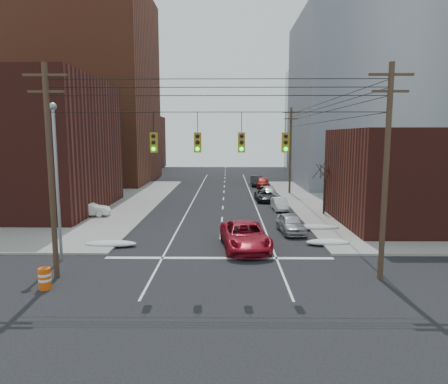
{
  "coord_description": "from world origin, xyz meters",
  "views": [
    {
      "loc": [
        0.51,
        -17.14,
        7.41
      ],
      "look_at": [
        0.22,
        14.36,
        3.0
      ],
      "focal_mm": 32.0,
      "sensor_mm": 36.0,
      "label": 1
    }
  ],
  "objects_px": {
    "construction_barrel": "(45,278)",
    "parked_car_e": "(263,182)",
    "parked_car_b": "(280,204)",
    "parked_car_d": "(270,193)",
    "parked_car_a": "(291,223)",
    "lot_car_b": "(87,196)",
    "lot_car_c": "(26,209)",
    "lot_car_d": "(66,198)",
    "red_pickup": "(245,236)",
    "lot_car_a": "(88,209)",
    "parked_car_c": "(265,196)",
    "parked_car_f": "(256,181)"
  },
  "relations": [
    {
      "from": "parked_car_b",
      "to": "lot_car_d",
      "type": "xyz_separation_m",
      "value": [
        -22.47,
        1.98,
        0.24
      ]
    },
    {
      "from": "parked_car_a",
      "to": "parked_car_d",
      "type": "height_order",
      "value": "parked_car_a"
    },
    {
      "from": "lot_car_b",
      "to": "construction_barrel",
      "type": "bearing_deg",
      "value": -175.35
    },
    {
      "from": "parked_car_e",
      "to": "parked_car_f",
      "type": "bearing_deg",
      "value": 112.45
    },
    {
      "from": "parked_car_e",
      "to": "construction_barrel",
      "type": "xyz_separation_m",
      "value": [
        -14.02,
        -38.98,
        -0.23
      ]
    },
    {
      "from": "parked_car_c",
      "to": "construction_barrel",
      "type": "distance_m",
      "value": 29.86
    },
    {
      "from": "parked_car_c",
      "to": "construction_barrel",
      "type": "relative_size",
      "value": 4.34
    },
    {
      "from": "parked_car_c",
      "to": "parked_car_f",
      "type": "relative_size",
      "value": 0.99
    },
    {
      "from": "lot_car_c",
      "to": "construction_barrel",
      "type": "bearing_deg",
      "value": -167.66
    },
    {
      "from": "parked_car_c",
      "to": "lot_car_a",
      "type": "height_order",
      "value": "lot_car_a"
    },
    {
      "from": "parked_car_a",
      "to": "parked_car_c",
      "type": "xyz_separation_m",
      "value": [
        -0.6,
        15.16,
        -0.1
      ]
    },
    {
      "from": "lot_car_c",
      "to": "construction_barrel",
      "type": "height_order",
      "value": "lot_car_c"
    },
    {
      "from": "lot_car_c",
      "to": "construction_barrel",
      "type": "distance_m",
      "value": 19.94
    },
    {
      "from": "parked_car_b",
      "to": "parked_car_d",
      "type": "bearing_deg",
      "value": 88.65
    },
    {
      "from": "parked_car_e",
      "to": "parked_car_a",
      "type": "bearing_deg",
      "value": -88.07
    },
    {
      "from": "red_pickup",
      "to": "parked_car_c",
      "type": "distance_m",
      "value": 19.81
    },
    {
      "from": "lot_car_c",
      "to": "construction_barrel",
      "type": "xyz_separation_m",
      "value": [
        9.72,
        -17.41,
        -0.24
      ]
    },
    {
      "from": "parked_car_a",
      "to": "lot_car_c",
      "type": "bearing_deg",
      "value": 161.3
    },
    {
      "from": "construction_barrel",
      "to": "parked_car_e",
      "type": "bearing_deg",
      "value": 70.22
    },
    {
      "from": "parked_car_c",
      "to": "lot_car_c",
      "type": "xyz_separation_m",
      "value": [
        -22.93,
        -9.37,
        0.15
      ]
    },
    {
      "from": "parked_car_b",
      "to": "parked_car_a",
      "type": "bearing_deg",
      "value": -95.6
    },
    {
      "from": "parked_car_f",
      "to": "parked_car_b",
      "type": "bearing_deg",
      "value": -87.63
    },
    {
      "from": "parked_car_e",
      "to": "construction_barrel",
      "type": "bearing_deg",
      "value": -107.41
    },
    {
      "from": "parked_car_a",
      "to": "lot_car_b",
      "type": "bearing_deg",
      "value": 142.14
    },
    {
      "from": "parked_car_a",
      "to": "parked_car_b",
      "type": "relative_size",
      "value": 1.14
    },
    {
      "from": "parked_car_a",
      "to": "parked_car_b",
      "type": "height_order",
      "value": "parked_car_a"
    },
    {
      "from": "lot_car_a",
      "to": "construction_barrel",
      "type": "xyz_separation_m",
      "value": [
        3.89,
        -17.19,
        -0.26
      ]
    },
    {
      "from": "parked_car_a",
      "to": "lot_car_d",
      "type": "bearing_deg",
      "value": 147.44
    },
    {
      "from": "red_pickup",
      "to": "lot_car_b",
      "type": "height_order",
      "value": "red_pickup"
    },
    {
      "from": "red_pickup",
      "to": "parked_car_d",
      "type": "xyz_separation_m",
      "value": [
        3.86,
        21.4,
        -0.21
      ]
    },
    {
      "from": "lot_car_b",
      "to": "parked_car_b",
      "type": "bearing_deg",
      "value": -110.14
    },
    {
      "from": "parked_car_d",
      "to": "lot_car_a",
      "type": "xyz_separation_m",
      "value": [
        -17.83,
        -11.42,
        0.14
      ]
    },
    {
      "from": "parked_car_e",
      "to": "parked_car_c",
      "type": "bearing_deg",
      "value": -91.42
    },
    {
      "from": "parked_car_b",
      "to": "lot_car_c",
      "type": "distance_m",
      "value": 24.21
    },
    {
      "from": "parked_car_e",
      "to": "construction_barrel",
      "type": "distance_m",
      "value": 41.42
    },
    {
      "from": "parked_car_c",
      "to": "lot_car_c",
      "type": "relative_size",
      "value": 1.04
    },
    {
      "from": "lot_car_d",
      "to": "lot_car_b",
      "type": "bearing_deg",
      "value": -60.99
    },
    {
      "from": "lot_car_a",
      "to": "construction_barrel",
      "type": "distance_m",
      "value": 17.63
    },
    {
      "from": "parked_car_b",
      "to": "parked_car_c",
      "type": "xyz_separation_m",
      "value": [
        -0.98,
        5.55,
        0.01
      ]
    },
    {
      "from": "lot_car_a",
      "to": "lot_car_c",
      "type": "height_order",
      "value": "lot_car_a"
    },
    {
      "from": "lot_car_d",
      "to": "red_pickup",
      "type": "bearing_deg",
      "value": -146.68
    },
    {
      "from": "construction_barrel",
      "to": "parked_car_c",
      "type": "bearing_deg",
      "value": 63.74
    },
    {
      "from": "red_pickup",
      "to": "lot_car_d",
      "type": "distance_m",
      "value": 24.34
    },
    {
      "from": "lot_car_b",
      "to": "lot_car_d",
      "type": "distance_m",
      "value": 2.36
    },
    {
      "from": "parked_car_a",
      "to": "parked_car_f",
      "type": "relative_size",
      "value": 0.94
    },
    {
      "from": "lot_car_b",
      "to": "parked_car_a",
      "type": "bearing_deg",
      "value": -133.19
    },
    {
      "from": "parked_car_d",
      "to": "lot_car_d",
      "type": "distance_m",
      "value": 22.86
    },
    {
      "from": "parked_car_e",
      "to": "parked_car_f",
      "type": "height_order",
      "value": "parked_car_e"
    },
    {
      "from": "parked_car_b",
      "to": "lot_car_a",
      "type": "xyz_separation_m",
      "value": [
        -18.08,
        -4.03,
        0.18
      ]
    },
    {
      "from": "red_pickup",
      "to": "lot_car_a",
      "type": "distance_m",
      "value": 17.16
    }
  ]
}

